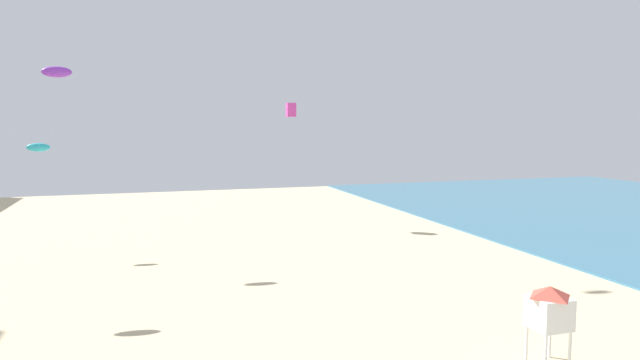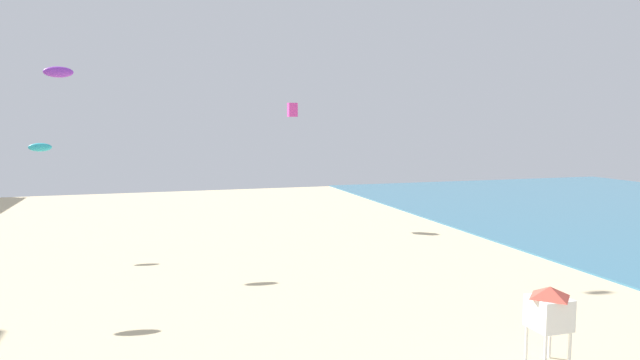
{
  "view_description": "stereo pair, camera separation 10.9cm",
  "coord_description": "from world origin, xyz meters",
  "px_view_note": "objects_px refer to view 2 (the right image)",
  "views": [
    {
      "loc": [
        -0.77,
        -5.04,
        7.59
      ],
      "look_at": [
        5.45,
        14.67,
        5.53
      ],
      "focal_mm": 31.49,
      "sensor_mm": 36.0,
      "label": 1
    },
    {
      "loc": [
        -0.67,
        -5.07,
        7.59
      ],
      "look_at": [
        5.45,
        14.67,
        5.53
      ],
      "focal_mm": 31.49,
      "sensor_mm": 36.0,
      "label": 2
    }
  ],
  "objects_px": {
    "lifeguard_stand": "(549,309)",
    "kite_magenta_box": "(292,110)",
    "kite_cyan_parafoil": "(40,147)",
    "kite_purple_parafoil": "(58,72)"
  },
  "relations": [
    {
      "from": "kite_purple_parafoil",
      "to": "kite_magenta_box",
      "type": "distance_m",
      "value": 16.76
    },
    {
      "from": "lifeguard_stand",
      "to": "kite_magenta_box",
      "type": "relative_size",
      "value": 2.48
    },
    {
      "from": "lifeguard_stand",
      "to": "kite_magenta_box",
      "type": "height_order",
      "value": "kite_magenta_box"
    },
    {
      "from": "kite_purple_parafoil",
      "to": "kite_magenta_box",
      "type": "bearing_deg",
      "value": 26.74
    },
    {
      "from": "kite_purple_parafoil",
      "to": "kite_cyan_parafoil",
      "type": "bearing_deg",
      "value": 120.69
    },
    {
      "from": "kite_cyan_parafoil",
      "to": "kite_magenta_box",
      "type": "relative_size",
      "value": 1.23
    },
    {
      "from": "lifeguard_stand",
      "to": "kite_cyan_parafoil",
      "type": "xyz_separation_m",
      "value": [
        -17.79,
        21.61,
        4.42
      ]
    },
    {
      "from": "kite_magenta_box",
      "to": "kite_cyan_parafoil",
      "type": "bearing_deg",
      "value": -162.96
    },
    {
      "from": "kite_cyan_parafoil",
      "to": "kite_purple_parafoil",
      "type": "relative_size",
      "value": 0.83
    },
    {
      "from": "kite_purple_parafoil",
      "to": "lifeguard_stand",
      "type": "bearing_deg",
      "value": -49.53
    }
  ]
}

